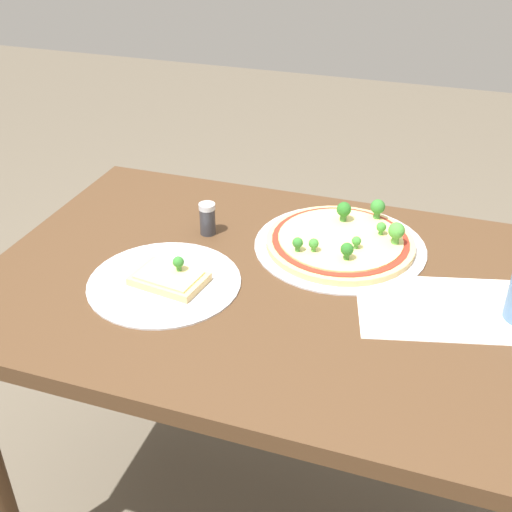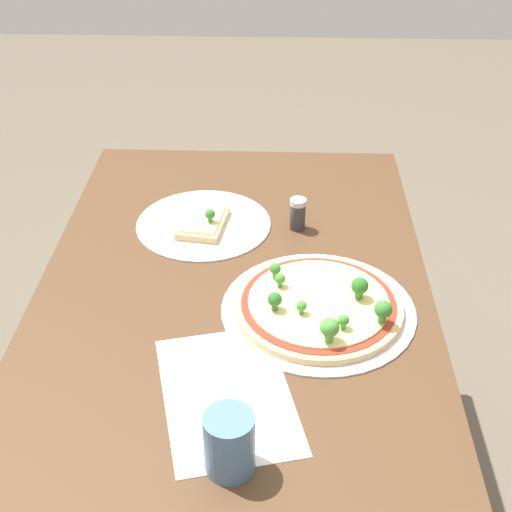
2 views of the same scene
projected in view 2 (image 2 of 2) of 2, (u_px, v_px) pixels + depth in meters
ground_plane at (239, 507)px, 1.89m from camera, size 8.00×8.00×0.00m
dining_table at (235, 319)px, 1.52m from camera, size 1.19×0.80×0.75m
pizza_tray_whole at (319, 306)px, 1.37m from camera, size 0.38×0.38×0.07m
pizza_tray_slice at (204, 223)px, 1.63m from camera, size 0.31×0.31×0.06m
drinking_cup at (229, 443)px, 1.04m from camera, size 0.08×0.08×0.10m
condiment_shaker at (298, 214)px, 1.60m from camera, size 0.04×0.04×0.08m
paper_menu at (227, 394)px, 1.19m from camera, size 0.36×0.28×0.00m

